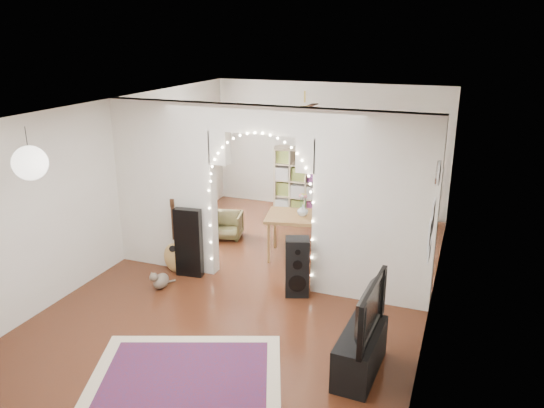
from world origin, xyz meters
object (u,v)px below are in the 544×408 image
(bookcase, at_px, (308,182))
(dining_table, at_px, (303,220))
(floor_speaker, at_px, (297,267))
(dining_chair_left, at_px, (227,225))
(media_console, at_px, (360,353))
(dining_chair_right, at_px, (368,215))
(acoustic_guitar, at_px, (175,246))

(bookcase, xyz_separation_m, dining_table, (0.59, -2.17, -0.03))
(floor_speaker, xyz_separation_m, dining_chair_left, (-1.91, 1.66, -0.19))
(media_console, xyz_separation_m, dining_chair_right, (-0.84, 4.70, -0.01))
(dining_chair_left, bearing_deg, dining_table, -27.06)
(acoustic_guitar, xyz_separation_m, dining_chair_right, (2.45, 3.17, -0.21))
(acoustic_guitar, distance_m, dining_chair_left, 1.68)
(bookcase, bearing_deg, acoustic_guitar, -124.60)
(bookcase, height_order, dining_chair_right, bookcase)
(dining_table, bearing_deg, floor_speaker, -86.84)
(acoustic_guitar, height_order, media_console, acoustic_guitar)
(floor_speaker, relative_size, dining_chair_left, 1.63)
(media_console, distance_m, dining_chair_right, 4.77)
(acoustic_guitar, bearing_deg, bookcase, 60.91)
(acoustic_guitar, bearing_deg, dining_chair_left, 74.42)
(dining_table, bearing_deg, dining_chair_left, 155.70)
(acoustic_guitar, bearing_deg, floor_speaker, -11.43)
(acoustic_guitar, relative_size, media_console, 1.05)
(acoustic_guitar, height_order, dining_table, acoustic_guitar)
(dining_chair_right, bearing_deg, acoustic_guitar, -115.61)
(floor_speaker, bearing_deg, media_console, -70.87)
(acoustic_guitar, distance_m, floor_speaker, 2.04)
(media_console, xyz_separation_m, dining_chair_left, (-3.17, 3.19, -0.01))
(bookcase, height_order, dining_chair_left, bookcase)
(dining_table, bearing_deg, dining_chair_right, 56.56)
(dining_chair_left, xyz_separation_m, dining_chair_right, (2.33, 1.51, 0.00))
(bookcase, bearing_deg, dining_table, -91.79)
(acoustic_guitar, bearing_deg, dining_chair_right, 40.92)
(bookcase, distance_m, dining_chair_left, 2.12)
(media_console, relative_size, dining_table, 0.75)
(dining_chair_left, distance_m, dining_chair_right, 2.77)
(bookcase, distance_m, dining_table, 2.25)
(dining_chair_right, bearing_deg, dining_chair_left, -134.96)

